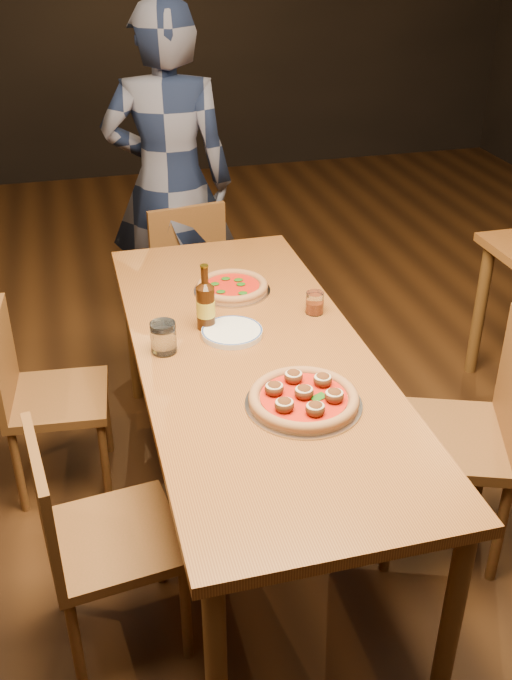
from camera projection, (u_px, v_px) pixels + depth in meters
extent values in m
plane|color=black|center=(253.00, 511.00, 3.03)|extent=(9.00, 9.00, 0.00)
cube|color=brown|center=(252.00, 355.00, 2.66)|extent=(0.80, 2.00, 0.04)
cylinder|color=brown|center=(216.00, 673.00, 1.99)|extent=(0.06, 0.06, 0.71)
cylinder|color=brown|center=(133.00, 333.00, 3.57)|extent=(0.06, 0.06, 0.71)
cylinder|color=brown|center=(452.00, 619.00, 2.14)|extent=(0.06, 0.06, 0.71)
cylinder|color=brown|center=(272.00, 316.00, 3.71)|extent=(0.06, 0.06, 0.71)
cylinder|color=brown|center=(480.00, 310.00, 3.77)|extent=(0.06, 0.06, 0.71)
cylinder|color=#B7B7BF|center=(304.00, 404.00, 2.37)|extent=(0.37, 0.37, 0.01)
cylinder|color=#B07E49|center=(304.00, 400.00, 2.36)|extent=(0.34, 0.34, 0.02)
torus|color=#B07E49|center=(304.00, 398.00, 2.35)|extent=(0.35, 0.35, 0.03)
cylinder|color=#9F090D|center=(304.00, 397.00, 2.35)|extent=(0.27, 0.27, 0.00)
cylinder|color=#B7B7BF|center=(232.00, 290.00, 3.06)|extent=(0.31, 0.31, 0.01)
cylinder|color=#B07E49|center=(232.00, 288.00, 3.05)|extent=(0.28, 0.28, 0.02)
torus|color=#B07E49|center=(232.00, 286.00, 3.05)|extent=(0.29, 0.29, 0.03)
cylinder|color=#9F090D|center=(232.00, 285.00, 3.05)|extent=(0.22, 0.22, 0.00)
cylinder|color=white|center=(232.00, 332.00, 2.74)|extent=(0.22, 0.22, 0.02)
cylinder|color=black|center=(206.00, 308.00, 2.76)|extent=(0.07, 0.07, 0.16)
cylinder|color=black|center=(205.00, 277.00, 2.69)|extent=(0.03, 0.03, 0.08)
cylinder|color=gold|center=(206.00, 308.00, 2.76)|extent=(0.07, 0.07, 0.06)
cylinder|color=white|center=(163.00, 337.00, 2.62)|extent=(0.09, 0.09, 0.11)
cylinder|color=#913310|center=(315.00, 303.00, 2.88)|extent=(0.07, 0.07, 0.09)
imported|color=black|center=(170.00, 184.00, 3.81)|extent=(0.72, 0.55, 1.77)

